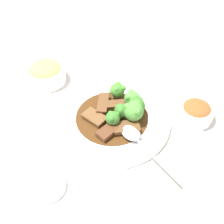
# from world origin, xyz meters

# --- Properties ---
(ground_plane) EXTENTS (4.00, 4.00, 0.00)m
(ground_plane) POSITION_xyz_m (0.00, 0.00, 0.00)
(ground_plane) COLOR silver
(main_plate) EXTENTS (0.30, 0.30, 0.02)m
(main_plate) POSITION_xyz_m (0.00, 0.00, 0.01)
(main_plate) COLOR white
(main_plate) RESTS_ON ground_plane
(beef_strip_0) EXTENTS (0.06, 0.07, 0.01)m
(beef_strip_0) POSITION_xyz_m (0.02, -0.04, 0.02)
(beef_strip_0) COLOR brown
(beef_strip_0) RESTS_ON main_plate
(beef_strip_1) EXTENTS (0.05, 0.08, 0.01)m
(beef_strip_1) POSITION_xyz_m (-0.04, 0.01, 0.03)
(beef_strip_1) COLOR brown
(beef_strip_1) RESTS_ON main_plate
(beef_strip_2) EXTENTS (0.06, 0.07, 0.01)m
(beef_strip_2) POSITION_xyz_m (0.03, 0.04, 0.02)
(beef_strip_2) COLOR brown
(beef_strip_2) RESTS_ON main_plate
(beef_strip_3) EXTENTS (0.06, 0.05, 0.01)m
(beef_strip_3) POSITION_xyz_m (0.06, 0.00, 0.02)
(beef_strip_3) COLOR #56331E
(beef_strip_3) RESTS_ON main_plate
(beef_strip_4) EXTENTS (0.07, 0.03, 0.01)m
(beef_strip_4) POSITION_xyz_m (-0.03, -0.03, 0.03)
(beef_strip_4) COLOR brown
(beef_strip_4) RESTS_ON main_plate
(broccoli_floret_0) EXTENTS (0.04, 0.04, 0.04)m
(broccoli_floret_0) POSITION_xyz_m (0.03, 0.01, 0.04)
(broccoli_floret_0) COLOR #7FA84C
(broccoli_floret_0) RESTS_ON main_plate
(broccoli_floret_1) EXTENTS (0.05, 0.05, 0.05)m
(broccoli_floret_1) POSITION_xyz_m (0.00, 0.05, 0.05)
(broccoli_floret_1) COLOR #8EB756
(broccoli_floret_1) RESTS_ON main_plate
(broccoli_floret_2) EXTENTS (0.04, 0.04, 0.04)m
(broccoli_floret_2) POSITION_xyz_m (-0.05, 0.04, 0.04)
(broccoli_floret_2) COLOR #8EB756
(broccoli_floret_2) RESTS_ON main_plate
(broccoli_floret_3) EXTENTS (0.03, 0.03, 0.04)m
(broccoli_floret_3) POSITION_xyz_m (0.00, 0.02, 0.05)
(broccoli_floret_3) COLOR #7FA84C
(broccoli_floret_3) RESTS_ON main_plate
(broccoli_floret_4) EXTENTS (0.04, 0.04, 0.05)m
(broccoli_floret_4) POSITION_xyz_m (-0.02, 0.06, 0.05)
(broccoli_floret_4) COLOR #8EB756
(broccoli_floret_4) RESTS_ON main_plate
(broccoli_floret_5) EXTENTS (0.04, 0.04, 0.04)m
(broccoli_floret_5) POSITION_xyz_m (-0.07, 0.00, 0.04)
(broccoli_floret_5) COLOR #8EB756
(broccoli_floret_5) RESTS_ON main_plate
(serving_spoon) EXTENTS (0.15, 0.16, 0.01)m
(serving_spoon) POSITION_xyz_m (0.06, 0.07, 0.03)
(serving_spoon) COLOR #B7B7BC
(serving_spoon) RESTS_ON main_plate
(side_bowl_kimchi) EXTENTS (0.09, 0.09, 0.05)m
(side_bowl_kimchi) POSITION_xyz_m (-0.05, 0.21, 0.02)
(side_bowl_kimchi) COLOR white
(side_bowl_kimchi) RESTS_ON ground_plane
(side_bowl_appetizer) EXTENTS (0.11, 0.11, 0.06)m
(side_bowl_appetizer) POSITION_xyz_m (-0.12, -0.22, 0.03)
(side_bowl_appetizer) COLOR white
(side_bowl_appetizer) RESTS_ON ground_plane
(sauce_dish) EXTENTS (0.08, 0.08, 0.01)m
(sauce_dish) POSITION_xyz_m (0.22, -0.10, 0.01)
(sauce_dish) COLOR white
(sauce_dish) RESTS_ON ground_plane
(paper_napkin) EXTENTS (0.11, 0.11, 0.01)m
(paper_napkin) POSITION_xyz_m (0.18, -0.15, 0.00)
(paper_napkin) COLOR white
(paper_napkin) RESTS_ON ground_plane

